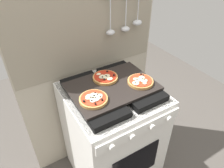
% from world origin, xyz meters
% --- Properties ---
extents(ground_plane, '(4.00, 4.00, 0.00)m').
position_xyz_m(ground_plane, '(0.00, 0.00, 0.00)').
color(ground_plane, '#4C4742').
extents(kitchen_backsplash, '(1.10, 0.09, 1.55)m').
position_xyz_m(kitchen_backsplash, '(0.00, 0.33, 0.79)').
color(kitchen_backsplash, '#B2A893').
rests_on(kitchen_backsplash, ground_plane).
extents(stove, '(0.60, 0.64, 0.90)m').
position_xyz_m(stove, '(-0.00, -0.00, 0.45)').
color(stove, white).
rests_on(stove, ground_plane).
extents(baking_tray, '(0.54, 0.38, 0.02)m').
position_xyz_m(baking_tray, '(0.00, 0.00, 0.91)').
color(baking_tray, black).
rests_on(baking_tray, stove).
extents(pizza_left, '(0.17, 0.17, 0.03)m').
position_xyz_m(pizza_left, '(-0.17, -0.07, 0.93)').
color(pizza_left, tan).
rests_on(pizza_left, baking_tray).
extents(pizza_right, '(0.17, 0.17, 0.03)m').
position_xyz_m(pizza_right, '(0.17, -0.07, 0.93)').
color(pizza_right, '#C18947').
rests_on(pizza_right, baking_tray).
extents(pizza_center, '(0.17, 0.17, 0.03)m').
position_xyz_m(pizza_center, '(-0.00, 0.09, 0.93)').
color(pizza_center, '#C18947').
rests_on(pizza_center, baking_tray).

